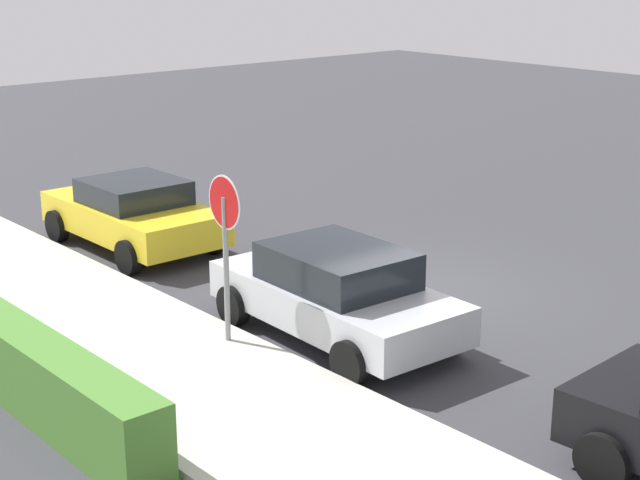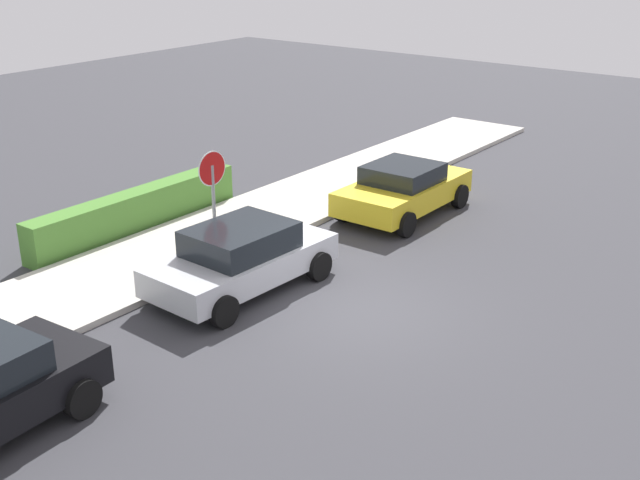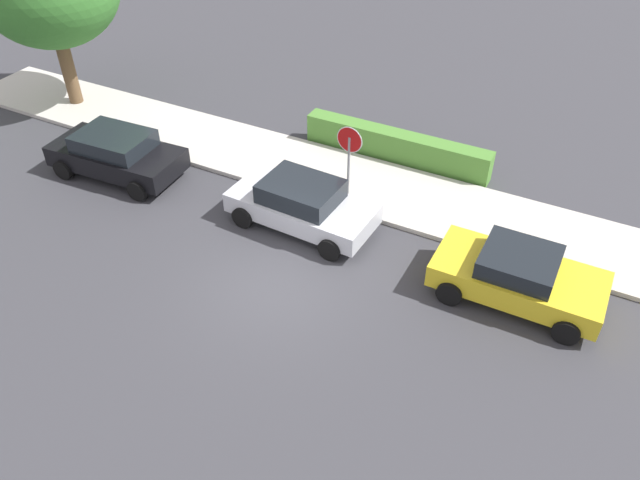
# 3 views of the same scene
# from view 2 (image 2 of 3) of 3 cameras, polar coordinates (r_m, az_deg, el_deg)

# --- Properties ---
(ground_plane) EXTENTS (60.00, 60.00, 0.00)m
(ground_plane) POSITION_cam_2_polar(r_m,az_deg,el_deg) (16.09, 2.52, -4.96)
(ground_plane) COLOR #38383D
(sidewalk_curb) EXTENTS (32.00, 2.99, 0.14)m
(sidewalk_curb) POSITION_cam_2_polar(r_m,az_deg,el_deg) (19.10, -9.89, -0.64)
(sidewalk_curb) COLOR beige
(sidewalk_curb) RESTS_ON ground_plane
(stop_sign) EXTENTS (0.79, 0.08, 2.61)m
(stop_sign) POSITION_cam_2_polar(r_m,az_deg,el_deg) (17.80, -7.62, 3.76)
(stop_sign) COLOR gray
(stop_sign) RESTS_ON ground_plane
(parked_car_silver) EXTENTS (4.23, 2.19, 1.42)m
(parked_car_silver) POSITION_cam_2_polar(r_m,az_deg,el_deg) (16.71, -5.59, -1.24)
(parked_car_silver) COLOR silver
(parked_car_silver) RESTS_ON ground_plane
(parked_car_yellow) EXTENTS (4.08, 2.13, 1.37)m
(parked_car_yellow) POSITION_cam_2_polar(r_m,az_deg,el_deg) (21.21, 5.93, 3.65)
(parked_car_yellow) COLOR yellow
(parked_car_yellow) RESTS_ON ground_plane
(front_yard_hedge) EXTENTS (6.25, 0.63, 1.02)m
(front_yard_hedge) POSITION_cam_2_polar(r_m,az_deg,el_deg) (20.53, -12.88, 2.03)
(front_yard_hedge) COLOR #4C8433
(front_yard_hedge) RESTS_ON ground_plane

